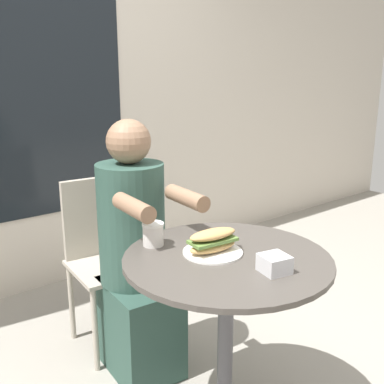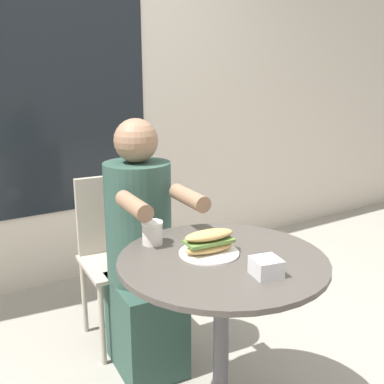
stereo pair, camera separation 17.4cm
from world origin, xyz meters
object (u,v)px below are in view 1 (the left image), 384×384
object	(u,v)px
seated_diner	(136,265)
drink_cup	(153,234)
diner_chair	(103,246)
sandwich_on_plate	(213,243)
cafe_table	(226,305)

from	to	relation	value
seated_diner	drink_cup	xyz separation A→B (m)	(-0.10, -0.29, 0.26)
diner_chair	sandwich_on_plate	world-z (taller)	diner_chair
seated_diner	cafe_table	bearing A→B (deg)	100.29
cafe_table	diner_chair	world-z (taller)	diner_chair
cafe_table	diner_chair	size ratio (longest dim) A/B	0.88
cafe_table	drink_cup	size ratio (longest dim) A/B	8.45
cafe_table	diner_chair	xyz separation A→B (m)	(-0.04, 0.90, -0.03)
drink_cup	seated_diner	bearing A→B (deg)	71.88
diner_chair	drink_cup	world-z (taller)	diner_chair
cafe_table	seated_diner	size ratio (longest dim) A/B	0.63
drink_cup	sandwich_on_plate	bearing A→B (deg)	-58.44
cafe_table	diner_chair	distance (m)	0.90
cafe_table	sandwich_on_plate	world-z (taller)	sandwich_on_plate
sandwich_on_plate	drink_cup	distance (m)	0.24
cafe_table	drink_cup	xyz separation A→B (m)	(-0.15, 0.26, 0.24)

